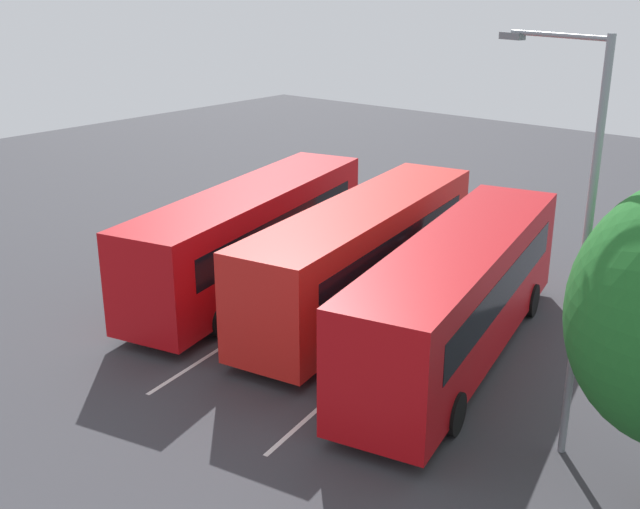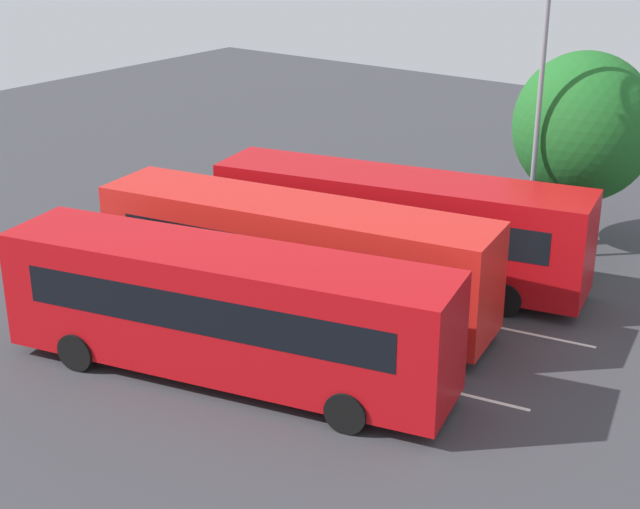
# 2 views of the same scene
# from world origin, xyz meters

# --- Properties ---
(ground_plane) EXTENTS (68.36, 68.36, 0.00)m
(ground_plane) POSITION_xyz_m (0.00, 0.00, 0.00)
(ground_plane) COLOR #38383D
(bus_far_left) EXTENTS (11.61, 4.81, 3.32)m
(bus_far_left) POSITION_xyz_m (-0.15, -3.84, 1.83)
(bus_far_left) COLOR #B70C11
(bus_far_left) RESTS_ON ground
(bus_center_left) EXTENTS (11.61, 4.38, 3.32)m
(bus_center_left) POSITION_xyz_m (0.81, 0.02, 1.83)
(bus_center_left) COLOR red
(bus_center_left) RESTS_ON ground
(bus_center_right) EXTENTS (11.61, 4.99, 3.32)m
(bus_center_right) POSITION_xyz_m (-0.11, 3.84, 1.83)
(bus_center_right) COLOR #B70C11
(bus_center_right) RESTS_ON ground
(pedestrian) EXTENTS (0.41, 0.41, 1.59)m
(pedestrian) POSITION_xyz_m (7.77, -0.07, 0.93)
(pedestrian) COLOR #232833
(pedestrian) RESTS_ON ground
(street_lamp) EXTENTS (1.01, 2.68, 8.64)m
(street_lamp) POSITION_xyz_m (-2.50, -7.65, 4.96)
(street_lamp) COLOR gray
(street_lamp) RESTS_ON ground
(depot_tree) EXTENTS (4.65, 4.19, 6.49)m
(depot_tree) POSITION_xyz_m (-3.21, -10.10, 4.03)
(depot_tree) COLOR #4C3823
(depot_tree) RESTS_ON ground
(lane_stripe_outer_left) EXTENTS (13.68, 2.48, 0.01)m
(lane_stripe_outer_left) POSITION_xyz_m (0.00, -1.99, 0.00)
(lane_stripe_outer_left) COLOR silver
(lane_stripe_outer_left) RESTS_ON ground
(lane_stripe_inner_left) EXTENTS (13.68, 2.48, 0.01)m
(lane_stripe_inner_left) POSITION_xyz_m (0.00, 1.99, 0.00)
(lane_stripe_inner_left) COLOR silver
(lane_stripe_inner_left) RESTS_ON ground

